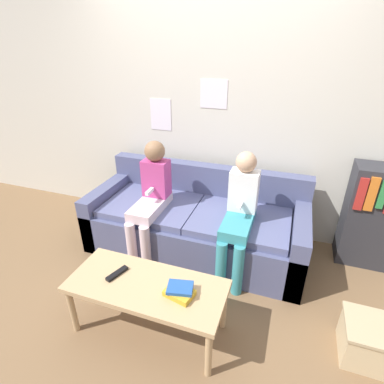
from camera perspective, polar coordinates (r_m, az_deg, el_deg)
The scene contains 10 objects.
ground_plane at distance 2.74m, azimuth -2.96°, elevation -16.66°, with size 10.00×10.00×0.00m, color brown.
wall_back at distance 3.05m, azimuth 4.25°, elevation 15.79°, with size 8.00×0.06×2.60m.
couch at distance 2.97m, azimuth 0.86°, elevation -6.05°, with size 2.05×0.86×0.77m.
coffee_table at distance 2.16m, azimuth -8.60°, elevation -17.86°, with size 1.08×0.46×0.42m.
person_left at distance 2.77m, azimuth -7.82°, elevation -0.54°, with size 0.24×0.58×1.09m.
person_right at distance 2.54m, azimuth 9.06°, elevation -3.63°, with size 0.24×0.58×1.09m.
tv_remote at distance 2.22m, azimuth -14.08°, elevation -14.82°, with size 0.09×0.17×0.02m.
book_stack at distance 2.01m, azimuth -2.38°, elevation -18.35°, with size 0.20×0.18×0.06m.
bookshelf at distance 3.14m, azimuth 31.43°, elevation -4.03°, with size 0.50×0.31×0.95m.
storage_box at distance 2.45m, azimuth 30.82°, elevation -23.25°, with size 0.36×0.33×0.28m.
Camera 1 is at (0.78, -1.83, 1.88)m, focal length 28.00 mm.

